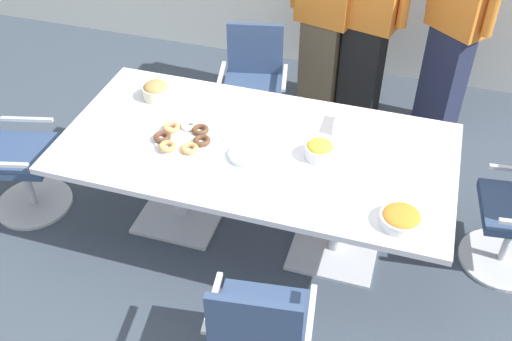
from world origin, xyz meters
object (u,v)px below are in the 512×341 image
(office_chair_0, at_px, (253,92))
(donut_platter, at_px, (183,137))
(snack_bowl_cookies, at_px, (156,90))
(office_chair_2, at_px, (259,339))
(person_standing_0, at_px, (325,13))
(napkin_pile, at_px, (351,124))
(snack_bowl_chips_orange, at_px, (401,218))
(office_chair_1, at_px, (13,161))
(plate_stack, at_px, (247,155))
(person_standing_1, at_px, (368,17))
(conference_table, at_px, (256,161))
(snack_bowl_chips_yellow, at_px, (320,150))
(person_standing_2, at_px, (458,18))

(office_chair_0, relative_size, donut_platter, 2.57)
(snack_bowl_cookies, bearing_deg, office_chair_2, -50.37)
(person_standing_0, xyz_separation_m, napkin_pile, (0.45, -1.29, -0.09))
(office_chair_0, distance_m, snack_bowl_chips_orange, 2.00)
(office_chair_1, bearing_deg, plate_stack, 79.69)
(office_chair_0, distance_m, person_standing_1, 1.06)
(person_standing_1, relative_size, napkin_pile, 9.04)
(snack_bowl_chips_orange, bearing_deg, person_standing_0, 112.75)
(conference_table, distance_m, plate_stack, 0.19)
(snack_bowl_chips_yellow, bearing_deg, office_chair_2, -92.20)
(office_chair_1, relative_size, person_standing_1, 0.52)
(conference_table, distance_m, office_chair_2, 1.16)
(conference_table, xyz_separation_m, office_chair_1, (-1.67, -0.23, -0.22))
(snack_bowl_chips_orange, bearing_deg, snack_bowl_cookies, 157.41)
(conference_table, xyz_separation_m, person_standing_0, (0.07, 1.63, 0.26))
(plate_stack, bearing_deg, snack_bowl_cookies, 151.20)
(office_chair_2, relative_size, plate_stack, 4.19)
(conference_table, xyz_separation_m, snack_bowl_chips_yellow, (0.39, 0.01, 0.18))
(office_chair_1, bearing_deg, person_standing_1, 117.32)
(donut_platter, bearing_deg, office_chair_2, -51.51)
(snack_bowl_chips_yellow, height_order, napkin_pile, snack_bowl_chips_yellow)
(snack_bowl_chips_orange, bearing_deg, person_standing_1, 104.10)
(donut_platter, bearing_deg, person_standing_1, 62.96)
(person_standing_2, distance_m, snack_bowl_cookies, 2.29)
(snack_bowl_chips_yellow, bearing_deg, snack_bowl_chips_orange, -38.16)
(conference_table, xyz_separation_m, snack_bowl_chips_orange, (0.92, -0.41, 0.16))
(office_chair_0, distance_m, napkin_pile, 1.21)
(person_standing_0, relative_size, napkin_pile, 8.84)
(person_standing_2, height_order, snack_bowl_chips_yellow, person_standing_2)
(office_chair_0, xyz_separation_m, napkin_pile, (0.87, -0.75, 0.39))
(office_chair_0, xyz_separation_m, office_chair_2, (0.71, -2.16, 0.00))
(conference_table, bearing_deg, office_chair_1, -172.08)
(office_chair_2, height_order, person_standing_2, person_standing_2)
(office_chair_0, relative_size, person_standing_2, 0.49)
(conference_table, bearing_deg, snack_bowl_chips_yellow, 0.79)
(person_standing_1, distance_m, plate_stack, 1.79)
(conference_table, xyz_separation_m, snack_bowl_cookies, (-0.80, 0.31, 0.18))
(office_chair_1, distance_m, donut_platter, 1.28)
(person_standing_1, bearing_deg, office_chair_1, 55.30)
(donut_platter, bearing_deg, office_chair_1, -172.90)
(snack_bowl_cookies, bearing_deg, plate_stack, -28.80)
(conference_table, relative_size, person_standing_1, 1.38)
(office_chair_2, xyz_separation_m, donut_platter, (-0.80, 1.00, 0.36))
(person_standing_2, height_order, snack_bowl_chips_orange, person_standing_2)
(plate_stack, bearing_deg, person_standing_0, 87.19)
(person_standing_2, height_order, donut_platter, person_standing_2)
(snack_bowl_chips_orange, xyz_separation_m, napkin_pile, (-0.40, 0.74, 0.00))
(office_chair_1, height_order, donut_platter, office_chair_1)
(office_chair_1, relative_size, snack_bowl_cookies, 4.96)
(person_standing_0, xyz_separation_m, snack_bowl_chips_yellow, (0.33, -1.62, -0.08))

